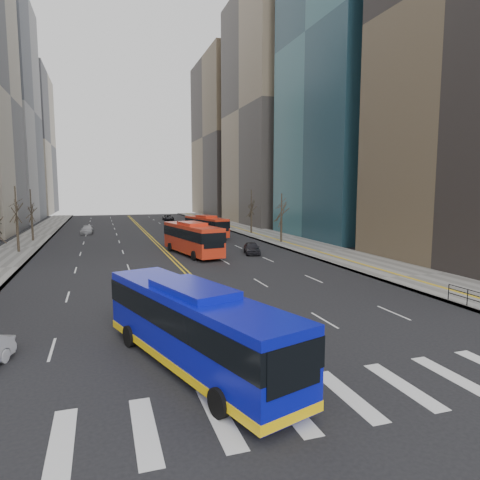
% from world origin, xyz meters
% --- Properties ---
extents(ground, '(220.00, 220.00, 0.00)m').
position_xyz_m(ground, '(0.00, 0.00, 0.00)').
color(ground, black).
extents(sidewalk_right, '(7.00, 130.00, 0.15)m').
position_xyz_m(sidewalk_right, '(17.50, 45.00, 0.07)').
color(sidewalk_right, slate).
rests_on(sidewalk_right, ground).
extents(sidewalk_left, '(5.00, 130.00, 0.15)m').
position_xyz_m(sidewalk_left, '(-16.50, 45.00, 0.07)').
color(sidewalk_left, slate).
rests_on(sidewalk_left, ground).
extents(crosswalk, '(26.70, 4.00, 0.01)m').
position_xyz_m(crosswalk, '(0.00, 0.00, 0.01)').
color(crosswalk, silver).
rests_on(crosswalk, ground).
extents(centerline, '(0.55, 100.00, 0.01)m').
position_xyz_m(centerline, '(0.00, 55.00, 0.01)').
color(centerline, gold).
rests_on(centerline, ground).
extents(office_towers, '(83.00, 134.00, 58.00)m').
position_xyz_m(office_towers, '(0.12, 68.51, 23.92)').
color(office_towers, gray).
rests_on(office_towers, ground).
extents(street_trees, '(35.20, 47.20, 7.60)m').
position_xyz_m(street_trees, '(-7.18, 34.55, 4.87)').
color(street_trees, '#2E251C').
rests_on(street_trees, ground).
extents(blue_bus, '(6.05, 12.14, 3.48)m').
position_xyz_m(blue_bus, '(-3.54, 4.00, 1.82)').
color(blue_bus, '#0B11A7').
rests_on(blue_bus, ground).
extents(red_bus_near, '(4.65, 11.74, 3.63)m').
position_xyz_m(red_bus_near, '(2.53, 33.50, 2.02)').
color(red_bus_near, red).
rests_on(red_bus_near, ground).
extents(red_bus_far, '(4.58, 10.55, 3.28)m').
position_xyz_m(red_bus_far, '(8.01, 49.64, 1.83)').
color(red_bus_far, red).
rests_on(red_bus_far, ground).
extents(car_dark_mid, '(2.40, 4.20, 1.35)m').
position_xyz_m(car_dark_mid, '(8.95, 31.97, 0.67)').
color(car_dark_mid, black).
rests_on(car_dark_mid, ground).
extents(car_silver, '(2.07, 4.50, 1.27)m').
position_xyz_m(car_silver, '(-9.17, 60.10, 0.64)').
color(car_silver, '#98989D').
rests_on(car_silver, ground).
extents(car_dark_far, '(2.15, 4.64, 1.29)m').
position_xyz_m(car_dark_far, '(7.60, 84.86, 0.64)').
color(car_dark_far, black).
rests_on(car_dark_far, ground).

